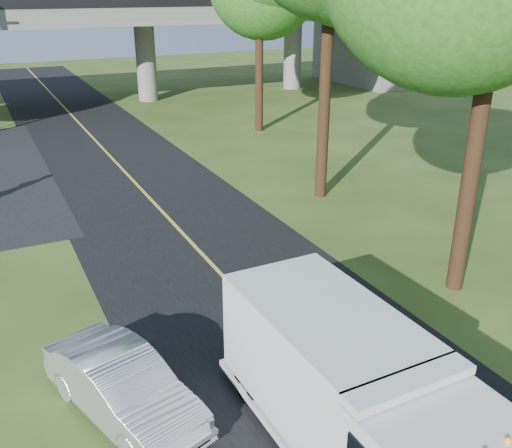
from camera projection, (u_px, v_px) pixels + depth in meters
ground at (301, 360)px, 12.68m from camera, size 120.00×120.00×0.00m
road at (162, 212)px, 20.95m from camera, size 7.00×90.00×0.02m
lane_line at (162, 212)px, 20.94m from camera, size 0.12×90.00×0.01m
overpass at (55, 38)px, 37.39m from camera, size 54.00×10.00×7.30m
step_van at (347, 387)px, 9.70m from camera, size 2.30×6.02×2.51m
silver_sedan at (123, 387)px, 10.82m from camera, size 2.54×4.17×1.30m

